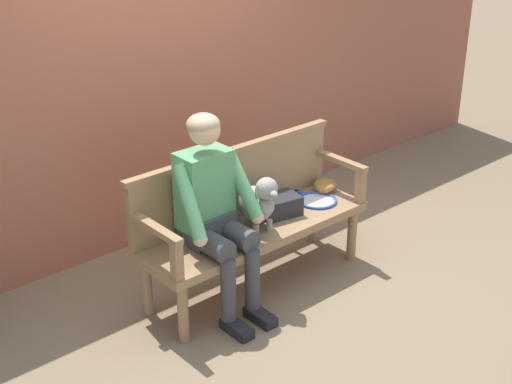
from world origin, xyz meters
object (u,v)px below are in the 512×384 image
(person_seated, at_px, (213,207))
(dog_on_bench, at_px, (258,202))
(tennis_racket, at_px, (314,199))
(baseball_glove, at_px, (325,185))
(sports_bag, at_px, (279,205))
(garden_bench, at_px, (256,233))

(person_seated, bearing_deg, dog_on_bench, -6.24)
(dog_on_bench, bearing_deg, tennis_racket, 6.49)
(dog_on_bench, relative_size, baseball_glove, 1.90)
(tennis_racket, distance_m, baseball_glove, 0.19)
(baseball_glove, relative_size, sports_bag, 0.79)
(tennis_racket, xyz_separation_m, sports_bag, (-0.35, 0.00, 0.06))
(baseball_glove, bearing_deg, dog_on_bench, 151.94)
(person_seated, distance_m, tennis_racket, 1.00)
(baseball_glove, bearing_deg, garden_bench, 148.28)
(garden_bench, bearing_deg, baseball_glove, 6.25)
(dog_on_bench, distance_m, sports_bag, 0.30)
(dog_on_bench, height_order, sports_bag, dog_on_bench)
(garden_bench, distance_m, person_seated, 0.50)
(garden_bench, relative_size, sports_bag, 6.10)
(person_seated, xyz_separation_m, sports_bag, (0.61, 0.03, -0.20))
(dog_on_bench, bearing_deg, garden_bench, 62.88)
(garden_bench, bearing_deg, sports_bag, 4.17)
(tennis_racket, distance_m, sports_bag, 0.36)
(person_seated, xyz_separation_m, baseball_glove, (1.14, 0.10, -0.22))
(tennis_racket, relative_size, baseball_glove, 2.58)
(baseball_glove, distance_m, sports_bag, 0.53)
(tennis_racket, bearing_deg, garden_bench, -178.55)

